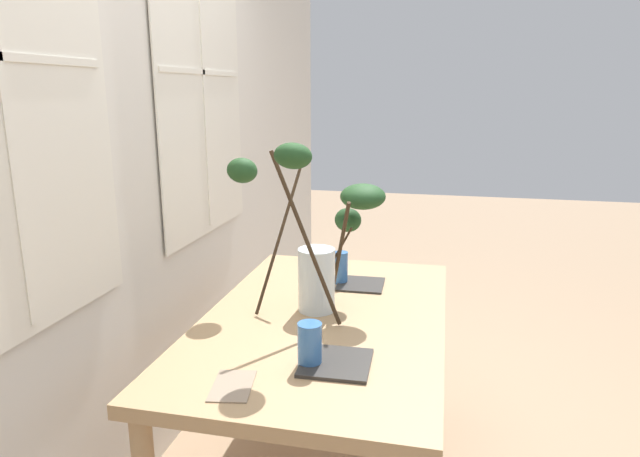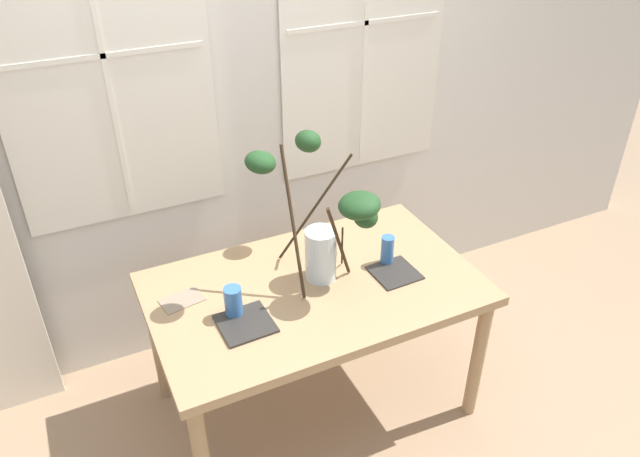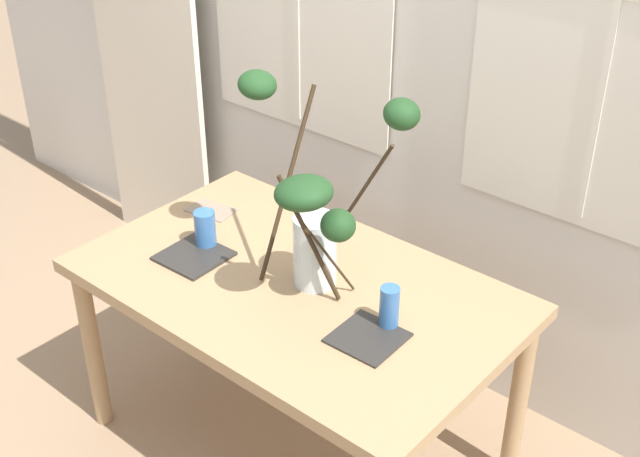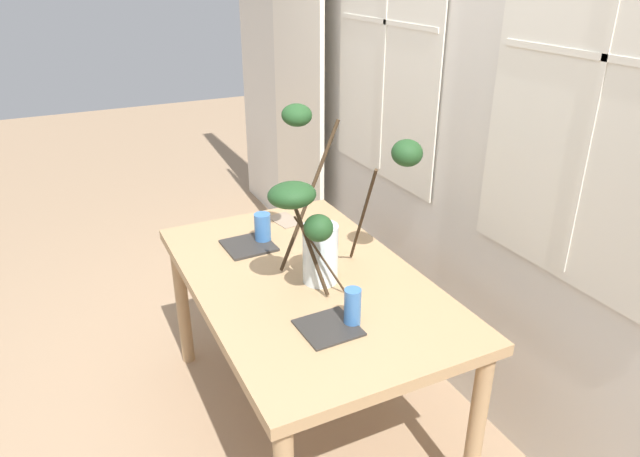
% 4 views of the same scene
% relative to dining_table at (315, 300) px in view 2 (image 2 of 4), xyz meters
% --- Properties ---
extents(ground, '(14.00, 14.00, 0.00)m').
position_rel_dining_table_xyz_m(ground, '(0.00, 0.00, -0.68)').
color(ground, '#9E7F60').
extents(back_wall_with_windows, '(5.90, 0.14, 3.03)m').
position_rel_dining_table_xyz_m(back_wall_with_windows, '(-0.00, 0.82, 0.83)').
color(back_wall_with_windows, beige).
rests_on(back_wall_with_windows, ground).
extents(dining_table, '(1.50, 0.91, 0.77)m').
position_rel_dining_table_xyz_m(dining_table, '(0.00, 0.00, 0.00)').
color(dining_table, tan).
rests_on(dining_table, ground).
extents(vase_with_branches, '(0.59, 0.70, 0.70)m').
position_rel_dining_table_xyz_m(vase_with_branches, '(0.07, 0.04, 0.39)').
color(vase_with_branches, silver).
rests_on(vase_with_branches, dining_table).
extents(drinking_glass_blue_left, '(0.08, 0.08, 0.14)m').
position_rel_dining_table_xyz_m(drinking_glass_blue_left, '(-0.40, -0.04, 0.16)').
color(drinking_glass_blue_left, '#386BAD').
rests_on(drinking_glass_blue_left, dining_table).
extents(drinking_glass_blue_right, '(0.06, 0.06, 0.15)m').
position_rel_dining_table_xyz_m(drinking_glass_blue_right, '(0.39, 0.01, 0.16)').
color(drinking_glass_blue_right, '#386BAD').
rests_on(drinking_glass_blue_right, dining_table).
extents(plate_square_left, '(0.23, 0.23, 0.01)m').
position_rel_dining_table_xyz_m(plate_square_left, '(-0.38, -0.12, 0.09)').
color(plate_square_left, '#2D2B28').
rests_on(plate_square_left, dining_table).
extents(plate_square_right, '(0.21, 0.21, 0.01)m').
position_rel_dining_table_xyz_m(plate_square_right, '(0.38, -0.08, 0.09)').
color(plate_square_right, '#2D2B28').
rests_on(plate_square_right, dining_table).
extents(napkin_folded, '(0.20, 0.15, 0.00)m').
position_rel_dining_table_xyz_m(napkin_folded, '(-0.58, 0.15, 0.09)').
color(napkin_folded, gray).
rests_on(napkin_folded, dining_table).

